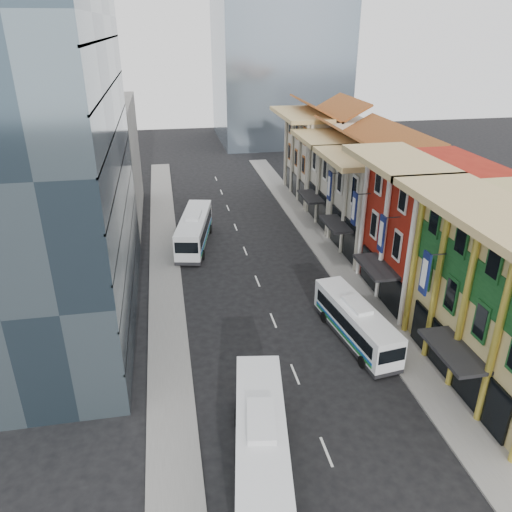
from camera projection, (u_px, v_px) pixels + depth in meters
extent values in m
plane|color=black|center=(332.00, 466.00, 27.22)|extent=(200.00, 200.00, 0.00)
cube|color=slate|center=(344.00, 273.00, 48.22)|extent=(3.00, 90.00, 0.15)
cube|color=slate|center=(166.00, 288.00, 45.39)|extent=(3.00, 90.00, 0.15)
cube|color=maroon|center=(431.00, 231.00, 42.17)|extent=(8.00, 10.00, 12.00)
cube|color=beige|center=(383.00, 206.00, 51.07)|extent=(8.00, 9.00, 10.00)
cube|color=beige|center=(352.00, 182.00, 59.09)|extent=(8.00, 9.00, 10.00)
cube|color=beige|center=(325.00, 156.00, 68.25)|extent=(8.00, 12.00, 11.00)
cube|color=#364855|center=(28.00, 132.00, 35.03)|extent=(12.00, 26.00, 30.00)
cube|color=gray|center=(94.00, 163.00, 59.07)|extent=(10.00, 18.00, 14.00)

